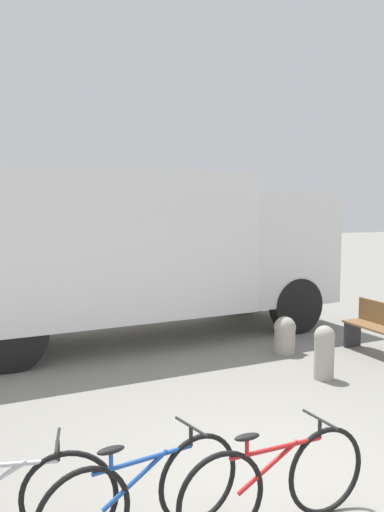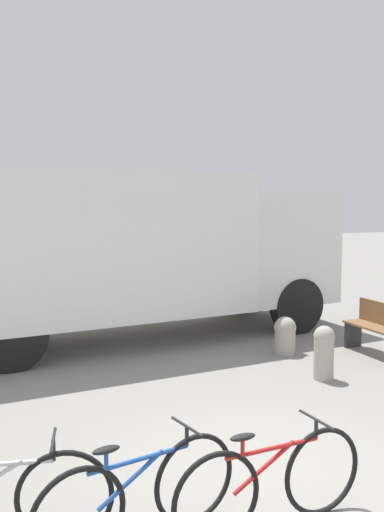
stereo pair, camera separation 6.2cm
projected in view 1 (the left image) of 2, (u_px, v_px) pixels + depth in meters
ground_plane at (272, 481)px, 5.33m from camera, size 60.00×60.00×0.00m
delivery_truck at (133, 246)px, 10.53m from camera, size 7.94×3.44×3.08m
park_bench at (383, 328)px, 9.44m from camera, size 0.51×1.49×0.87m
bicycle_near at (0, 501)px, 4.24m from camera, size 1.74×0.45×0.85m
bicycle_middle at (144, 495)px, 4.34m from camera, size 1.71×0.57×0.85m
bicycle_far at (276, 482)px, 4.53m from camera, size 1.75×0.44×0.85m
bollard_near_bench at (324, 350)px, 8.26m from camera, size 0.30×0.30×0.79m
bollard_far_bench at (285, 334)px, 9.59m from camera, size 0.37×0.37×0.64m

